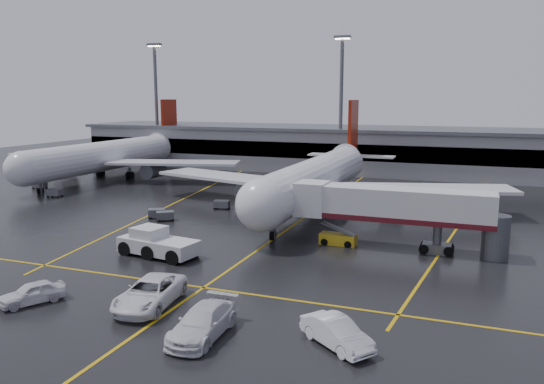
% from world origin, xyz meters
% --- Properties ---
extents(ground, '(220.00, 220.00, 0.00)m').
position_xyz_m(ground, '(0.00, 0.00, 0.00)').
color(ground, black).
rests_on(ground, ground).
extents(apron_line_centre, '(0.25, 90.00, 0.02)m').
position_xyz_m(apron_line_centre, '(0.00, 0.00, 0.01)').
color(apron_line_centre, gold).
rests_on(apron_line_centre, ground).
extents(apron_line_stop, '(60.00, 0.25, 0.02)m').
position_xyz_m(apron_line_stop, '(0.00, -22.00, 0.01)').
color(apron_line_stop, gold).
rests_on(apron_line_stop, ground).
extents(apron_line_left, '(9.99, 69.35, 0.02)m').
position_xyz_m(apron_line_left, '(-20.00, 10.00, 0.01)').
color(apron_line_left, gold).
rests_on(apron_line_left, ground).
extents(apron_line_right, '(7.57, 69.64, 0.02)m').
position_xyz_m(apron_line_right, '(18.00, 10.00, 0.01)').
color(apron_line_right, gold).
rests_on(apron_line_right, ground).
extents(terminal, '(122.00, 19.00, 8.60)m').
position_xyz_m(terminal, '(0.00, 47.93, 4.32)').
color(terminal, gray).
rests_on(terminal, ground).
extents(light_mast_left, '(3.00, 1.20, 25.45)m').
position_xyz_m(light_mast_left, '(-45.00, 42.00, 14.47)').
color(light_mast_left, '#595B60').
rests_on(light_mast_left, ground).
extents(light_mast_mid, '(3.00, 1.20, 25.45)m').
position_xyz_m(light_mast_mid, '(-5.00, 42.00, 14.47)').
color(light_mast_mid, '#595B60').
rests_on(light_mast_mid, ground).
extents(main_airliner, '(48.80, 45.60, 14.10)m').
position_xyz_m(main_airliner, '(0.00, 9.70, 4.21)').
color(main_airliner, silver).
rests_on(main_airliner, ground).
extents(second_airliner, '(48.80, 45.60, 14.10)m').
position_xyz_m(second_airliner, '(-42.00, 21.70, 4.21)').
color(second_airliner, silver).
rests_on(second_airliner, ground).
extents(jet_bridge, '(19.90, 3.40, 6.05)m').
position_xyz_m(jet_bridge, '(11.87, -6.00, 3.93)').
color(jet_bridge, silver).
rests_on(jet_bridge, ground).
extents(pushback_tractor, '(7.95, 4.27, 2.71)m').
position_xyz_m(pushback_tractor, '(-8.00, -15.98, 1.08)').
color(pushback_tractor, silver).
rests_on(pushback_tractor, ground).
extents(belt_loader, '(3.64, 1.84, 2.26)m').
position_xyz_m(belt_loader, '(6.69, -6.42, 0.56)').
color(belt_loader, gold).
rests_on(belt_loader, ground).
extents(service_van_a, '(4.04, 7.25, 1.92)m').
position_xyz_m(service_van_a, '(-1.76, -26.54, 0.96)').
color(service_van_a, white).
rests_on(service_van_a, ground).
extents(service_van_b, '(2.73, 6.34, 1.82)m').
position_xyz_m(service_van_b, '(3.96, -29.50, 0.91)').
color(service_van_b, silver).
rests_on(service_van_b, ground).
extents(service_van_c, '(5.11, 4.45, 1.67)m').
position_xyz_m(service_van_c, '(11.87, -27.86, 0.83)').
color(service_van_c, white).
rests_on(service_van_c, ground).
extents(service_van_d, '(3.77, 4.79, 1.53)m').
position_xyz_m(service_van_d, '(-9.82, -29.04, 0.76)').
color(service_van_d, white).
rests_on(service_van_d, ground).
extents(baggage_cart_a, '(2.38, 2.21, 1.12)m').
position_xyz_m(baggage_cart_a, '(-14.93, -3.50, 0.63)').
color(baggage_cart_a, '#595B60').
rests_on(baggage_cart_a, ground).
extents(baggage_cart_b, '(2.38, 2.13, 1.12)m').
position_xyz_m(baggage_cart_b, '(-16.64, -2.62, 0.63)').
color(baggage_cart_b, '#595B60').
rests_on(baggage_cart_b, ground).
extents(baggage_cart_c, '(2.21, 1.66, 1.12)m').
position_xyz_m(baggage_cart_c, '(-11.68, 4.99, 0.63)').
color(baggage_cart_c, '#595B60').
rests_on(baggage_cart_c, ground).
extents(baggage_cart_d, '(2.22, 1.68, 1.12)m').
position_xyz_m(baggage_cart_d, '(-45.93, 8.95, 0.63)').
color(baggage_cart_d, '#595B60').
rests_on(baggage_cart_d, ground).
extents(baggage_cart_e, '(2.15, 1.54, 1.12)m').
position_xyz_m(baggage_cart_e, '(-38.46, 4.14, 0.63)').
color(baggage_cart_e, '#595B60').
rests_on(baggage_cart_e, ground).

